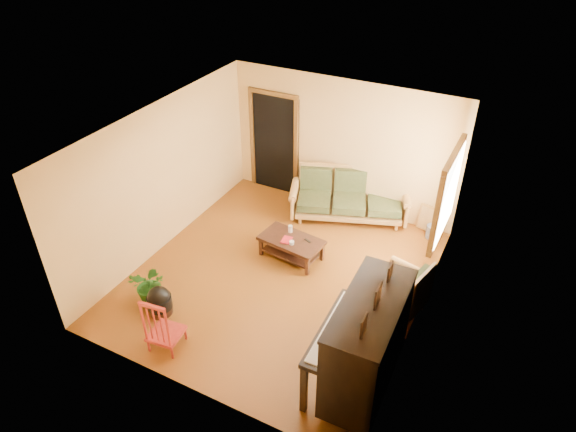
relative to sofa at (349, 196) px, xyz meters
The scene contains 16 objects.
floor 2.23m from the sofa, 99.13° to the right, with size 5.00×5.00×0.00m, color #5B2D0C.
doorway 1.91m from the sofa, 169.81° to the left, with size 1.08×0.16×2.05m, color black.
window 2.29m from the sofa, 24.70° to the right, with size 0.12×1.36×1.46m, color white.
sofa is the anchor object (origin of this frame).
coffee_table 1.69m from the sofa, 104.35° to the right, with size 1.07×0.59×0.39m, color black.
armchair 2.60m from the sofa, 53.10° to the right, with size 0.88×0.93×0.93m, color #A6753D.
piano 3.92m from the sofa, 65.51° to the right, with size 0.96×1.63×1.44m, color black.
footstool 4.05m from the sofa, 112.79° to the right, with size 0.37×0.37×0.35m, color black.
red_chair 4.33m from the sofa, 104.20° to the right, with size 0.43×0.48×0.93m, color maroon.
leaning_frame 1.51m from the sofa, ahead, with size 0.40×0.09×0.54m, color #AE7C3A.
ceramic_crock 1.64m from the sofa, ahead, with size 0.20×0.20×0.26m, color #2F458E.
potted_plant 4.03m from the sofa, 117.24° to the right, with size 0.57×0.49×0.63m, color #1D5017.
book 1.79m from the sofa, 107.75° to the right, with size 0.16×0.22×0.02m, color #A61620.
candle 1.53m from the sofa, 110.04° to the right, with size 0.08×0.08×0.13m, color white.
glass_jar 1.78m from the sofa, 101.22° to the right, with size 0.08×0.08×0.06m, color silver.
remote 1.55m from the sofa, 95.43° to the right, with size 0.13×0.04×0.01m, color black.
Camera 1 is at (3.10, -5.73, 5.59)m, focal length 32.00 mm.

